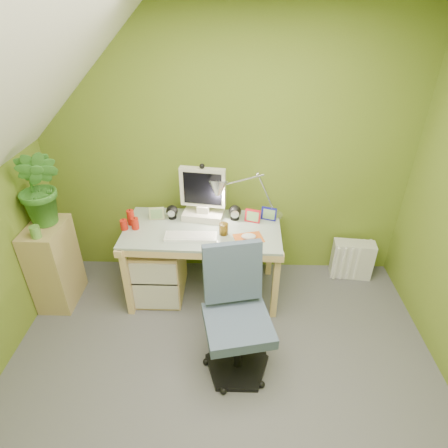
{
  "coord_description": "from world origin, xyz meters",
  "views": [
    {
      "loc": [
        0.07,
        -1.43,
        2.36
      ],
      "look_at": [
        0.0,
        1.0,
        0.85
      ],
      "focal_mm": 30.0,
      "sensor_mm": 36.0,
      "label": 1
    }
  ],
  "objects_px": {
    "potted_plant": "(40,188)",
    "monitor": "(203,190)",
    "task_chair": "(238,324)",
    "side_ledge": "(55,265)",
    "desk": "(203,262)",
    "desk_lamp": "(257,185)",
    "radiator": "(352,259)"
  },
  "relations": [
    {
      "from": "desk",
      "to": "radiator",
      "type": "relative_size",
      "value": 3.44
    },
    {
      "from": "potted_plant",
      "to": "task_chair",
      "type": "xyz_separation_m",
      "value": [
        1.53,
        -0.75,
        -0.63
      ]
    },
    {
      "from": "desk",
      "to": "task_chair",
      "type": "xyz_separation_m",
      "value": [
        0.3,
        -0.82,
        0.11
      ]
    },
    {
      "from": "side_ledge",
      "to": "radiator",
      "type": "height_order",
      "value": "side_ledge"
    },
    {
      "from": "desk_lamp",
      "to": "side_ledge",
      "type": "distance_m",
      "value": 1.85
    },
    {
      "from": "monitor",
      "to": "radiator",
      "type": "distance_m",
      "value": 1.6
    },
    {
      "from": "desk_lamp",
      "to": "task_chair",
      "type": "xyz_separation_m",
      "value": [
        -0.15,
        -1.0,
        -0.56
      ]
    },
    {
      "from": "desk",
      "to": "desk_lamp",
      "type": "distance_m",
      "value": 0.82
    },
    {
      "from": "desk",
      "to": "task_chair",
      "type": "bearing_deg",
      "value": -68.1
    },
    {
      "from": "monitor",
      "to": "desk",
      "type": "bearing_deg",
      "value": -81.69
    },
    {
      "from": "monitor",
      "to": "potted_plant",
      "type": "distance_m",
      "value": 1.26
    },
    {
      "from": "desk_lamp",
      "to": "potted_plant",
      "type": "distance_m",
      "value": 1.7
    },
    {
      "from": "desk",
      "to": "desk_lamp",
      "type": "bearing_deg",
      "value": 23.66
    },
    {
      "from": "monitor",
      "to": "task_chair",
      "type": "bearing_deg",
      "value": -65.04
    },
    {
      "from": "monitor",
      "to": "potted_plant",
      "type": "xyz_separation_m",
      "value": [
        -1.23,
        -0.25,
        0.13
      ]
    },
    {
      "from": "potted_plant",
      "to": "radiator",
      "type": "xyz_separation_m",
      "value": [
        2.62,
        0.35,
        -0.9
      ]
    },
    {
      "from": "desk_lamp",
      "to": "desk",
      "type": "bearing_deg",
      "value": -166.06
    },
    {
      "from": "monitor",
      "to": "potted_plant",
      "type": "relative_size",
      "value": 0.83
    },
    {
      "from": "potted_plant",
      "to": "side_ledge",
      "type": "bearing_deg",
      "value": -126.67
    },
    {
      "from": "side_ledge",
      "to": "potted_plant",
      "type": "height_order",
      "value": "potted_plant"
    },
    {
      "from": "side_ledge",
      "to": "task_chair",
      "type": "relative_size",
      "value": 0.84
    },
    {
      "from": "potted_plant",
      "to": "monitor",
      "type": "bearing_deg",
      "value": 11.63
    },
    {
      "from": "potted_plant",
      "to": "task_chair",
      "type": "bearing_deg",
      "value": -26.09
    },
    {
      "from": "potted_plant",
      "to": "task_chair",
      "type": "distance_m",
      "value": 1.81
    },
    {
      "from": "desk",
      "to": "monitor",
      "type": "distance_m",
      "value": 0.64
    },
    {
      "from": "desk_lamp",
      "to": "task_chair",
      "type": "height_order",
      "value": "desk_lamp"
    },
    {
      "from": "monitor",
      "to": "potted_plant",
      "type": "height_order",
      "value": "potted_plant"
    },
    {
      "from": "desk",
      "to": "task_chair",
      "type": "distance_m",
      "value": 0.88
    },
    {
      "from": "task_chair",
      "to": "side_ledge",
      "type": "bearing_deg",
      "value": 143.85
    },
    {
      "from": "desk_lamp",
      "to": "side_ledge",
      "type": "bearing_deg",
      "value": -177.85
    },
    {
      "from": "monitor",
      "to": "desk_lamp",
      "type": "distance_m",
      "value": 0.45
    },
    {
      "from": "task_chair",
      "to": "monitor",
      "type": "bearing_deg",
      "value": 94.54
    }
  ]
}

